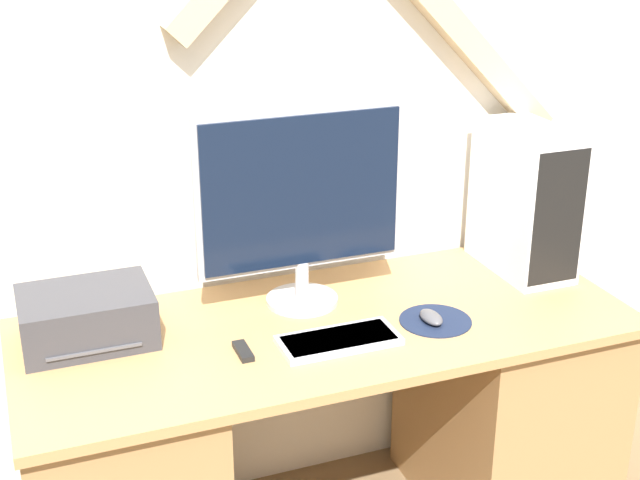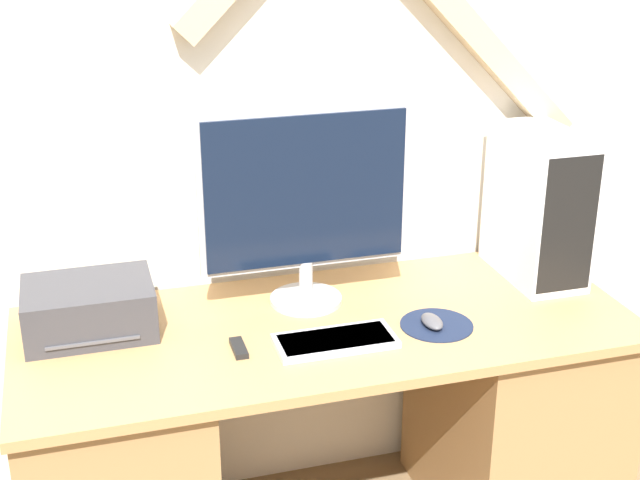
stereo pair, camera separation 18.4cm
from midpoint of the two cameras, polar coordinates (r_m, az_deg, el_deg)
wall_back at (r=2.75m, az=0.04°, el=9.07°), size 6.40×0.13×2.70m
desk at (r=2.77m, az=2.41°, el=-12.38°), size 1.77×0.72×0.79m
monitor at (r=2.57m, az=1.08°, el=2.70°), size 0.62×0.22×0.60m
keyboard at (r=2.46m, az=3.14°, el=-6.49°), size 0.33×0.15×0.02m
mousepad at (r=2.59m, az=9.50°, el=-5.43°), size 0.21×0.21×0.00m
mouse at (r=2.57m, az=9.23°, el=-5.20°), size 0.05×0.10×0.03m
computer_tower at (r=2.89m, az=15.60°, el=2.11°), size 0.20×0.37×0.47m
printer at (r=2.55m, az=-12.58°, el=-4.35°), size 0.36×0.27×0.15m
remote_control at (r=2.43m, az=-3.06°, el=-6.96°), size 0.03×0.10×0.02m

